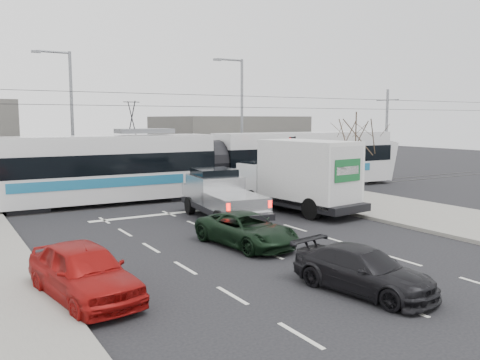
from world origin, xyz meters
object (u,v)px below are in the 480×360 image
street_lamp_near (240,114)px  navy_pickup (275,184)px  traffic_signal (293,154)px  dark_car (363,270)px  box_truck (300,176)px  bare_tree (356,137)px  silver_pickup (220,194)px  red_car (84,271)px  street_lamp_far (69,114)px  tram (211,163)px  green_car (247,230)px

street_lamp_near → navy_pickup: 9.30m
traffic_signal → dark_car: (-8.21, -14.12, -2.13)m
box_truck → bare_tree: bearing=-17.9°
bare_tree → box_truck: bearing=168.7°
silver_pickup → box_truck: box_truck is taller
dark_car → traffic_signal: bearing=49.2°
bare_tree → red_car: 17.70m
silver_pickup → dark_car: 11.40m
street_lamp_far → dark_car: 24.17m
tram → dark_car: (-4.86, -18.10, -1.42)m
navy_pickup → green_car: (-6.62, -7.56, -0.45)m
red_car → street_lamp_far: bearing=69.5°
street_lamp_near → box_truck: size_ratio=1.18×
street_lamp_far → green_car: street_lamp_far is taller
silver_pickup → navy_pickup: (4.88, 2.36, -0.08)m
tram → red_car: size_ratio=6.27×
street_lamp_near → dark_car: street_lamp_near is taller
dark_car → box_truck: bearing=49.9°
bare_tree → tram: 9.32m
box_truck → red_car: (-12.87, -7.35, -1.06)m
street_lamp_near → red_car: street_lamp_near is taller
traffic_signal → box_truck: traffic_signal is taller
green_car → bare_tree: bearing=16.4°
street_lamp_far → dark_car: bearing=-84.1°
navy_pickup → red_car: navy_pickup is taller
dark_car → street_lamp_near: bearing=56.7°
green_car → dark_car: (0.04, -6.05, -0.01)m
street_lamp_near → silver_pickup: (-7.35, -10.36, -3.95)m
silver_pickup → navy_pickup: silver_pickup is taller
bare_tree → traffic_signal: 4.28m
traffic_signal → dark_car: 16.47m
silver_pickup → green_car: bearing=-101.1°
navy_pickup → dark_car: size_ratio=1.29×
silver_pickup → traffic_signal: bearing=31.2°
green_car → traffic_signal: bearing=37.3°
navy_pickup → red_car: size_ratio=1.21×
red_car → street_lamp_near: bearing=40.6°
box_truck → red_car: bearing=-156.9°
traffic_signal → green_car: (-8.25, -8.06, -2.12)m
bare_tree → navy_pickup: bearing=128.2°
street_lamp_near → dark_car: 23.86m
traffic_signal → tram: 5.25m
traffic_signal → red_car: traffic_signal is taller
street_lamp_near → silver_pickup: street_lamp_near is taller
street_lamp_far → red_car: 21.12m
street_lamp_near → navy_pickup: bearing=-107.1°
tram → navy_pickup: tram is taller
box_truck → green_car: (-6.15, -4.71, -1.20)m
street_lamp_far → street_lamp_near: bearing=-9.9°
street_lamp_far → bare_tree: bearing=-48.9°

